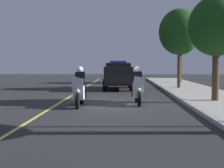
% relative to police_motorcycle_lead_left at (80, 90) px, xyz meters
% --- Properties ---
extents(ground_plane, '(80.00, 80.00, 0.00)m').
position_rel_police_motorcycle_lead_left_xyz_m(ground_plane, '(-0.67, 1.36, -0.70)').
color(ground_plane, '#28282B').
extents(curb_strip, '(48.00, 0.24, 0.15)m').
position_rel_police_motorcycle_lead_left_xyz_m(curb_strip, '(-0.67, 4.75, -0.62)').
color(curb_strip, '#9E9B93').
rests_on(curb_strip, ground).
extents(lane_stripe_center, '(48.00, 0.12, 0.01)m').
position_rel_police_motorcycle_lead_left_xyz_m(lane_stripe_center, '(-0.67, -1.11, -0.70)').
color(lane_stripe_center, '#E0D14C').
rests_on(lane_stripe_center, ground).
extents(police_motorcycle_lead_left, '(2.14, 0.58, 1.72)m').
position_rel_police_motorcycle_lead_left_xyz_m(police_motorcycle_lead_left, '(0.00, 0.00, 0.00)').
color(police_motorcycle_lead_left, black).
rests_on(police_motorcycle_lead_left, ground).
extents(police_motorcycle_lead_right, '(2.14, 0.58, 1.72)m').
position_rel_police_motorcycle_lead_left_xyz_m(police_motorcycle_lead_right, '(-0.77, 2.54, 0.00)').
color(police_motorcycle_lead_right, black).
rests_on(police_motorcycle_lead_right, ground).
extents(police_suv, '(4.96, 2.19, 2.05)m').
position_rel_police_motorcycle_lead_left_xyz_m(police_suv, '(-8.93, 1.49, 0.37)').
color(police_suv, black).
rests_on(police_suv, ground).
extents(tree_mid_block, '(2.64, 2.64, 4.92)m').
position_rel_police_motorcycle_lead_left_xyz_m(tree_mid_block, '(-1.56, 6.25, 2.88)').
color(tree_mid_block, '#42301E').
rests_on(tree_mid_block, sidewalk_strip).
extents(tree_far_back, '(3.00, 3.00, 5.72)m').
position_rel_police_motorcycle_lead_left_xyz_m(tree_far_back, '(-9.29, 5.94, 3.44)').
color(tree_far_back, '#4C3823').
rests_on(tree_far_back, sidewalk_strip).
extents(tree_behind_suv, '(3.05, 3.05, 5.88)m').
position_rel_police_motorcycle_lead_left_xyz_m(tree_behind_suv, '(-16.30, 7.35, 3.62)').
color(tree_behind_suv, '#42301E').
rests_on(tree_behind_suv, sidewalk_strip).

